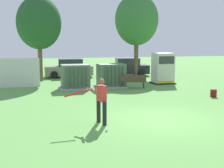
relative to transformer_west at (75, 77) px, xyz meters
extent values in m
plane|color=#5B9947|center=(2.01, -8.79, -0.79)|extent=(96.00, 96.00, 0.00)
cube|color=silver|center=(-4.65, 1.71, 0.21)|extent=(4.80, 0.12, 2.00)
cube|color=#9E9B93|center=(0.00, 0.01, -0.73)|extent=(2.10, 1.70, 0.12)
cube|color=#567056|center=(0.00, 0.01, 0.08)|extent=(1.80, 1.40, 1.50)
cube|color=#495F49|center=(-0.64, -0.75, 0.08)|extent=(0.06, 0.12, 1.27)
cube|color=#495F49|center=(-0.38, -0.75, 0.08)|extent=(0.06, 0.12, 1.27)
cube|color=#495F49|center=(-0.13, -0.75, 0.08)|extent=(0.06, 0.12, 1.27)
cube|color=#495F49|center=(0.13, -0.75, 0.08)|extent=(0.06, 0.12, 1.27)
cube|color=#495F49|center=(0.38, -0.75, 0.08)|extent=(0.06, 0.12, 1.27)
cube|color=#495F49|center=(0.64, -0.75, 0.08)|extent=(0.06, 0.12, 1.27)
cube|color=#9E9B93|center=(2.49, 0.02, -0.73)|extent=(2.10, 1.70, 0.12)
cube|color=#567056|center=(2.49, 0.02, 0.08)|extent=(1.80, 1.40, 1.50)
cube|color=#495F49|center=(1.85, -0.74, 0.08)|extent=(0.06, 0.12, 1.27)
cube|color=#495F49|center=(2.11, -0.74, 0.08)|extent=(0.06, 0.12, 1.27)
cube|color=#495F49|center=(2.36, -0.74, 0.08)|extent=(0.06, 0.12, 1.27)
cube|color=#495F49|center=(2.62, -0.74, 0.08)|extent=(0.06, 0.12, 1.27)
cube|color=#495F49|center=(2.87, -0.74, 0.08)|extent=(0.06, 0.12, 1.27)
cube|color=#495F49|center=(3.13, -0.74, 0.08)|extent=(0.06, 0.12, 1.27)
cube|color=#262626|center=(6.70, 0.71, -0.74)|extent=(1.60, 1.40, 0.10)
cube|color=beige|center=(6.70, 0.71, 0.41)|extent=(1.40, 1.20, 2.20)
cube|color=#383838|center=(6.70, 0.09, 1.02)|extent=(1.19, 0.04, 0.55)
cube|color=yellow|center=(6.70, 0.09, -0.59)|extent=(1.33, 0.04, 0.16)
cube|color=#4C3828|center=(3.78, -0.79, -0.34)|extent=(1.84, 0.70, 0.05)
cube|color=#4C3828|center=(3.75, -0.97, -0.09)|extent=(1.78, 0.35, 0.44)
cylinder|color=#4C3828|center=(3.05, -0.52, -0.58)|extent=(0.06, 0.06, 0.42)
cylinder|color=#4C3828|center=(4.55, -0.78, -0.58)|extent=(0.06, 0.06, 0.42)
cylinder|color=#4C3828|center=(3.00, -0.80, -0.58)|extent=(0.06, 0.06, 0.42)
cylinder|color=#4C3828|center=(4.51, -1.06, -0.58)|extent=(0.06, 0.06, 0.42)
cylinder|color=black|center=(-0.23, -9.02, -0.35)|extent=(0.16, 0.16, 0.88)
cylinder|color=black|center=(-0.35, -8.55, -0.35)|extent=(0.16, 0.16, 0.88)
cube|color=red|center=(-0.29, -8.78, 0.39)|extent=(0.33, 0.45, 0.60)
sphere|color=brown|center=(-0.29, -8.78, 0.84)|extent=(0.23, 0.23, 0.23)
cylinder|color=brown|center=(-0.63, -8.97, 0.55)|extent=(0.13, 0.55, 0.09)
cylinder|color=brown|center=(-0.68, -8.79, 0.55)|extent=(0.38, 0.50, 0.09)
cylinder|color=red|center=(-1.31, -9.05, 0.48)|extent=(0.84, 0.28, 0.21)
sphere|color=red|center=(-0.90, -8.95, 0.55)|extent=(0.08, 0.08, 0.08)
sphere|color=white|center=(-0.35, -9.80, -0.74)|extent=(0.09, 0.09, 0.09)
cube|color=maroon|center=(7.13, -5.11, -0.57)|extent=(0.37, 0.31, 0.44)
cube|color=maroon|center=(7.08, -5.23, -0.63)|extent=(0.23, 0.14, 0.22)
cylinder|color=brown|center=(-2.09, 4.77, 0.63)|extent=(0.35, 0.35, 2.84)
ellipsoid|color=#235128|center=(-2.09, 4.77, 3.82)|extent=(3.50, 3.50, 4.15)
cylinder|color=brown|center=(6.47, 5.89, 0.79)|extent=(0.39, 0.39, 3.16)
ellipsoid|color=#387038|center=(6.47, 5.89, 4.33)|extent=(3.89, 3.89, 4.62)
cube|color=gray|center=(0.43, 6.84, -0.21)|extent=(4.30, 1.97, 0.80)
cube|color=#262B33|center=(0.58, 6.83, 0.51)|extent=(2.20, 1.69, 0.64)
cylinder|color=black|center=(-0.93, 6.08, -0.47)|extent=(0.65, 0.26, 0.64)
cylinder|color=black|center=(-0.82, 7.77, -0.47)|extent=(0.65, 0.26, 0.64)
cylinder|color=black|center=(1.67, 5.90, -0.47)|extent=(0.65, 0.26, 0.64)
cylinder|color=black|center=(1.78, 7.60, -0.47)|extent=(0.65, 0.26, 0.64)
cube|color=black|center=(5.75, 6.72, -0.21)|extent=(4.37, 2.19, 0.80)
cube|color=#262B33|center=(5.90, 6.71, 0.51)|extent=(2.27, 1.80, 0.64)
cylinder|color=black|center=(4.36, 6.03, -0.47)|extent=(0.66, 0.29, 0.64)
cylinder|color=black|center=(4.56, 7.72, -0.47)|extent=(0.66, 0.29, 0.64)
cylinder|color=black|center=(6.94, 5.73, -0.47)|extent=(0.66, 0.29, 0.64)
cylinder|color=black|center=(7.15, 7.41, -0.47)|extent=(0.66, 0.29, 0.64)
camera|label=1|loc=(-2.80, -19.36, 2.29)|focal=46.98mm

